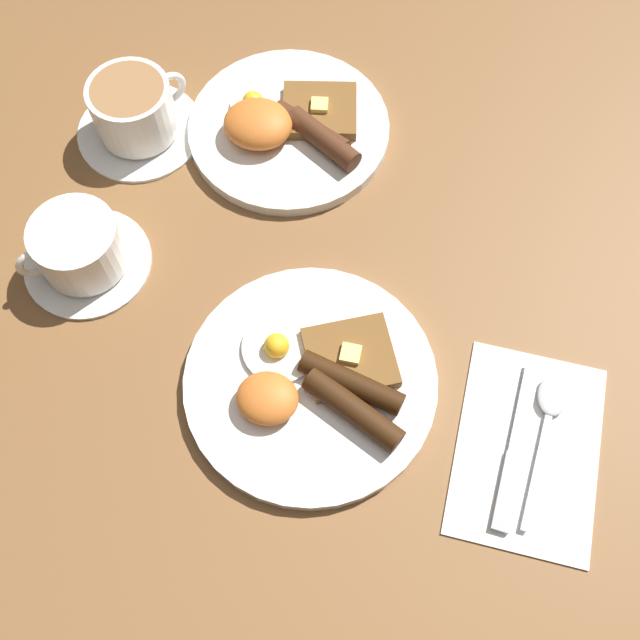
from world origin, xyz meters
name	(u,v)px	position (x,y,z in m)	size (l,w,h in m)	color
ground_plane	(311,384)	(0.00, 0.00, 0.00)	(3.00, 3.00, 0.00)	brown
breakfast_plate_near	(313,381)	(0.00, 0.00, 0.01)	(0.26, 0.26, 0.04)	white
breakfast_plate_far	(288,127)	(-0.09, 0.31, 0.01)	(0.24, 0.24, 0.05)	white
teacup_near	(80,249)	(-0.27, 0.09, 0.03)	(0.14, 0.14, 0.07)	white
teacup_far	(135,113)	(-0.27, 0.28, 0.03)	(0.15, 0.15, 0.08)	white
napkin	(528,449)	(0.22, -0.03, 0.00)	(0.14, 0.20, 0.01)	white
knife	(515,455)	(0.21, -0.04, 0.01)	(0.03, 0.17, 0.01)	silver
spoon	(550,411)	(0.24, 0.02, 0.01)	(0.04, 0.17, 0.01)	silver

